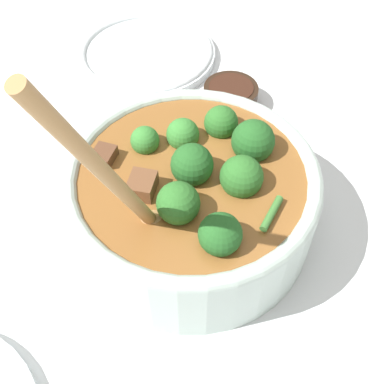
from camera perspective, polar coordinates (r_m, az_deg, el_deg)
ground_plane at (r=0.53m, az=-0.00°, el=-3.99°), size 4.00×4.00×0.00m
stew_bowl at (r=0.48m, az=0.07°, el=-0.32°), size 0.25×0.25×0.29m
condiment_bowl at (r=0.65m, az=4.59°, el=11.36°), size 0.07×0.07×0.03m
empty_plate at (r=0.75m, az=-5.44°, el=16.07°), size 0.20×0.20×0.02m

